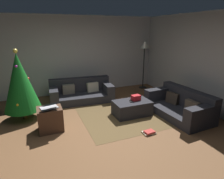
% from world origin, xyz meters
% --- Properties ---
extents(ground_plane, '(6.40, 6.40, 0.00)m').
position_xyz_m(ground_plane, '(0.00, 0.00, 0.00)').
color(ground_plane, brown).
extents(rear_partition, '(6.40, 0.12, 2.60)m').
position_xyz_m(rear_partition, '(0.00, 3.14, 1.30)').
color(rear_partition, '#BCB7B2').
rests_on(rear_partition, ground_plane).
extents(corner_partition, '(0.12, 6.40, 2.60)m').
position_xyz_m(corner_partition, '(3.14, 0.00, 1.30)').
color(corner_partition, '#B5B0AB').
rests_on(corner_partition, ground_plane).
extents(couch_left, '(1.96, 1.02, 0.67)m').
position_xyz_m(couch_left, '(0.13, 2.24, 0.26)').
color(couch_left, '#26262B').
rests_on(couch_left, ground_plane).
extents(couch_right, '(0.99, 1.77, 0.68)m').
position_xyz_m(couch_right, '(2.25, 0.16, 0.27)').
color(couch_right, '#26262B').
rests_on(couch_right, ground_plane).
extents(ottoman, '(0.95, 0.57, 0.38)m').
position_xyz_m(ottoman, '(1.09, 0.65, 0.19)').
color(ottoman, '#26262B').
rests_on(ottoman, ground_plane).
extents(gift_box, '(0.24, 0.18, 0.14)m').
position_xyz_m(gift_box, '(1.22, 0.69, 0.45)').
color(gift_box, red).
rests_on(gift_box, ottoman).
extents(tv_remote, '(0.10, 0.17, 0.02)m').
position_xyz_m(tv_remote, '(1.05, 0.65, 0.39)').
color(tv_remote, black).
rests_on(tv_remote, ottoman).
extents(christmas_tree, '(0.87, 0.87, 1.73)m').
position_xyz_m(christmas_tree, '(-1.50, 1.47, 0.94)').
color(christmas_tree, brown).
rests_on(christmas_tree, ground_plane).
extents(side_table, '(0.52, 0.44, 0.53)m').
position_xyz_m(side_table, '(-0.95, 0.62, 0.26)').
color(side_table, '#4C3323').
rests_on(side_table, ground_plane).
extents(laptop, '(0.43, 0.46, 0.18)m').
position_xyz_m(laptop, '(-0.94, 0.57, 0.59)').
color(laptop, silver).
rests_on(laptop, side_table).
extents(book_stack, '(0.27, 0.21, 0.07)m').
position_xyz_m(book_stack, '(0.99, -0.35, 0.03)').
color(book_stack, beige).
rests_on(book_stack, ground_plane).
extents(corner_lamp, '(0.36, 0.36, 1.74)m').
position_xyz_m(corner_lamp, '(2.64, 2.67, 1.48)').
color(corner_lamp, black).
rests_on(corner_lamp, ground_plane).
extents(area_rug, '(2.60, 2.00, 0.01)m').
position_xyz_m(area_rug, '(1.09, 0.65, 0.00)').
color(area_rug, brown).
rests_on(area_rug, ground_plane).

